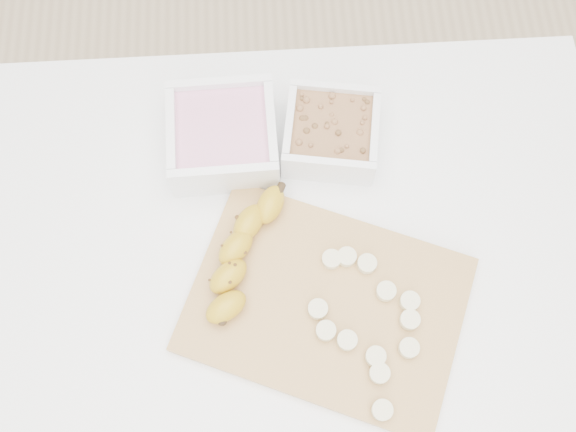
{
  "coord_description": "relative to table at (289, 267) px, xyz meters",
  "views": [
    {
      "loc": [
        -0.02,
        -0.29,
        1.65
      ],
      "look_at": [
        0.0,
        0.03,
        0.81
      ],
      "focal_mm": 40.0,
      "sensor_mm": 36.0,
      "label": 1
    }
  ],
  "objects": [
    {
      "name": "ground",
      "position": [
        0.0,
        0.0,
        -0.65
      ],
      "size": [
        3.5,
        3.5,
        0.0
      ],
      "primitive_type": "plane",
      "color": "#C6AD89",
      "rests_on": "ground"
    },
    {
      "name": "table",
      "position": [
        0.0,
        0.0,
        0.0
      ],
      "size": [
        1.0,
        0.7,
        0.75
      ],
      "color": "white",
      "rests_on": "ground"
    },
    {
      "name": "bowl_yogurt",
      "position": [
        -0.09,
        0.17,
        0.13
      ],
      "size": [
        0.16,
        0.16,
        0.07
      ],
      "color": "white",
      "rests_on": "table"
    },
    {
      "name": "bowl_granola",
      "position": [
        0.07,
        0.17,
        0.13
      ],
      "size": [
        0.16,
        0.16,
        0.06
      ],
      "color": "white",
      "rests_on": "table"
    },
    {
      "name": "cutting_board",
      "position": [
        0.05,
        -0.09,
        0.1
      ],
      "size": [
        0.45,
        0.39,
        0.01
      ],
      "primitive_type": "cube",
      "rotation": [
        0.0,
        0.0,
        -0.39
      ],
      "color": "tan",
      "rests_on": "table"
    },
    {
      "name": "banana",
      "position": [
        -0.07,
        -0.02,
        0.13
      ],
      "size": [
        0.17,
        0.21,
        0.04
      ],
      "primitive_type": null,
      "rotation": [
        0.0,
        0.0,
        -0.63
      ],
      "color": "#BB9116",
      "rests_on": "cutting_board"
    },
    {
      "name": "banana_slices",
      "position": [
        0.1,
        -0.11,
        0.12
      ],
      "size": [
        0.16,
        0.24,
        0.02
      ],
      "color": "beige",
      "rests_on": "cutting_board"
    }
  ]
}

